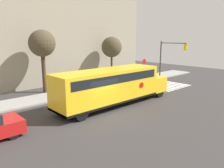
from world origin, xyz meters
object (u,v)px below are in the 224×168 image
Objects in this scene: stop_sign at (144,67)px; tree_near_sidewalk at (112,47)px; school_bus at (112,85)px; tree_far_sidewalk at (42,44)px; traffic_light at (169,54)px.

tree_near_sidewalk is at bearing 123.17° from stop_sign.
school_bus is 1.76× the size of tree_far_sidewalk.
tree_far_sidewalk is at bearing 162.32° from traffic_light.
tree_far_sidewalk reaches higher than school_bus.
stop_sign is 3.79m from traffic_light.
tree_far_sidewalk is (-2.01, 7.79, 3.05)m from school_bus.
stop_sign is 12.35m from tree_far_sidewalk.
tree_far_sidewalk is (-14.71, 4.69, 1.41)m from traffic_light.
tree_far_sidewalk is at bearing -178.70° from tree_near_sidewalk.
traffic_light reaches higher than school_bus.
school_bus is at bearing -132.35° from tree_near_sidewalk.
traffic_light is at bearing -42.16° from tree_near_sidewalk.
tree_far_sidewalk is (-11.55, 3.23, 2.92)m from stop_sign.
school_bus is 11.11m from tree_near_sidewalk.
tree_near_sidewalk is at bearing 47.65° from school_bus.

